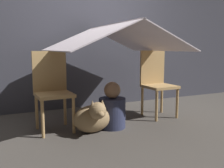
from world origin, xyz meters
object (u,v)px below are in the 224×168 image
person_front (112,109)px  dog (93,117)px  chair_left (52,87)px  chair_right (156,81)px

person_front → dog: size_ratio=1.26×
chair_left → person_front: chair_left is taller
chair_right → person_front: 0.88m
chair_right → person_front: size_ratio=1.65×
chair_left → chair_right: bearing=-2.0°
chair_right → dog: 1.18m
chair_left → dog: chair_left is taller
chair_left → dog: 0.60m
chair_right → person_front: chair_right is taller
chair_left → dog: bearing=-43.0°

